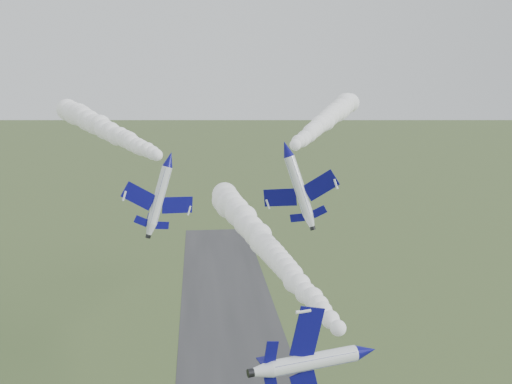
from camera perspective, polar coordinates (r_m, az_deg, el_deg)
The scene contains 6 objects.
jet_lead at distance 60.13m, azimuth 10.98°, elevation -15.39°, with size 4.79×13.53×11.30m.
smoke_trail_jet_lead at distance 87.72m, azimuth 0.79°, elevation -5.13°, with size 5.01×58.61×5.01m, color white, non-canonical shape.
jet_pair_left at distance 80.54m, azimuth -8.63°, elevation 3.27°, with size 10.07×12.13×4.04m.
smoke_trail_jet_pair_left at distance 114.94m, azimuth -15.21°, elevation 6.30°, with size 5.18×66.79×5.18m, color white, non-canonical shape.
jet_pair_right at distance 81.35m, azimuth 3.04°, elevation 4.34°, with size 10.68×12.95×4.44m.
smoke_trail_jet_pair_right at distance 118.55m, azimuth 7.32°, elevation 7.34°, with size 4.89×69.31×4.89m, color white, non-canonical shape.
Camera 1 is at (-7.12, -59.50, 55.17)m, focal length 40.00 mm.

